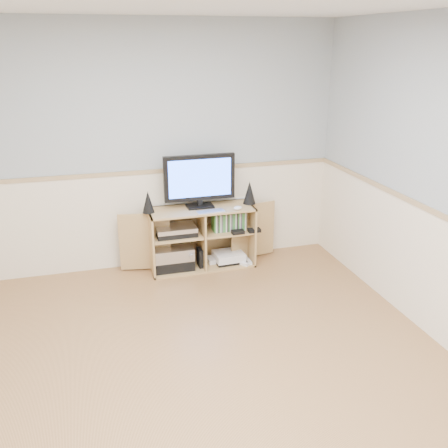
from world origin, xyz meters
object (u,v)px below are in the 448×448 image
(monitor, at_px, (200,179))
(keyboard, at_px, (211,211))
(media_cabinet, at_px, (200,235))
(game_consoles, at_px, (227,257))

(monitor, distance_m, keyboard, 0.35)
(media_cabinet, distance_m, keyboard, 0.38)
(monitor, height_order, keyboard, monitor)
(media_cabinet, height_order, monitor, monitor)
(media_cabinet, bearing_deg, game_consoles, -12.69)
(keyboard, bearing_deg, media_cabinet, 103.70)
(game_consoles, bearing_deg, keyboard, -149.44)
(media_cabinet, xyz_separation_m, monitor, (0.00, -0.00, 0.62))
(monitor, bearing_deg, game_consoles, -12.16)
(monitor, relative_size, keyboard, 2.63)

